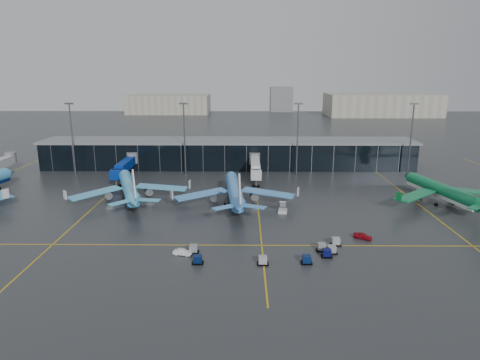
{
  "coord_description": "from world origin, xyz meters",
  "views": [
    {
      "loc": [
        6.21,
        -100.16,
        36.2
      ],
      "look_at": [
        5.0,
        18.0,
        6.0
      ],
      "focal_mm": 32.0,
      "sensor_mm": 36.0,
      "label": 1
    }
  ],
  "objects_px": {
    "airliner_aer_lingus": "(442,183)",
    "baggage_carts": "(285,253)",
    "airliner_klm_near": "(234,182)",
    "service_van_red": "(363,236)",
    "mobile_airstair": "(283,210)",
    "airliner_arkefly": "(128,180)",
    "service_van_white": "(182,252)"
  },
  "relations": [
    {
      "from": "mobile_airstair",
      "to": "service_van_red",
      "type": "height_order",
      "value": "mobile_airstair"
    },
    {
      "from": "airliner_klm_near",
      "to": "service_van_red",
      "type": "relative_size",
      "value": 9.81
    },
    {
      "from": "airliner_aer_lingus",
      "to": "service_van_red",
      "type": "height_order",
      "value": "airliner_aer_lingus"
    },
    {
      "from": "mobile_airstair",
      "to": "baggage_carts",
      "type": "bearing_deg",
      "value": -85.57
    },
    {
      "from": "airliner_klm_near",
      "to": "service_van_white",
      "type": "xyz_separation_m",
      "value": [
        -9.76,
        -34.54,
        -5.57
      ]
    },
    {
      "from": "service_van_white",
      "to": "service_van_red",
      "type": "bearing_deg",
      "value": -64.39
    },
    {
      "from": "mobile_airstair",
      "to": "service_van_white",
      "type": "xyz_separation_m",
      "value": [
        -22.7,
        -27.2,
        -0.15
      ]
    },
    {
      "from": "airliner_arkefly",
      "to": "service_van_red",
      "type": "relative_size",
      "value": 9.71
    },
    {
      "from": "service_van_red",
      "to": "airliner_aer_lingus",
      "type": "bearing_deg",
      "value": -13.29
    },
    {
      "from": "airliner_arkefly",
      "to": "airliner_klm_near",
      "type": "height_order",
      "value": "airliner_klm_near"
    },
    {
      "from": "baggage_carts",
      "to": "service_van_white",
      "type": "xyz_separation_m",
      "value": [
        -20.83,
        0.41,
        -0.14
      ]
    },
    {
      "from": "service_van_red",
      "to": "mobile_airstair",
      "type": "bearing_deg",
      "value": 75.61
    },
    {
      "from": "airliner_klm_near",
      "to": "airliner_aer_lingus",
      "type": "bearing_deg",
      "value": -4.05
    },
    {
      "from": "airliner_arkefly",
      "to": "service_van_white",
      "type": "height_order",
      "value": "airliner_arkefly"
    },
    {
      "from": "airliner_aer_lingus",
      "to": "mobile_airstair",
      "type": "height_order",
      "value": "airliner_aer_lingus"
    },
    {
      "from": "airliner_aer_lingus",
      "to": "service_van_red",
      "type": "xyz_separation_m",
      "value": [
        -28.91,
        -26.59,
        -5.33
      ]
    },
    {
      "from": "mobile_airstair",
      "to": "service_van_red",
      "type": "relative_size",
      "value": 0.85
    },
    {
      "from": "airliner_aer_lingus",
      "to": "baggage_carts",
      "type": "relative_size",
      "value": 1.22
    },
    {
      "from": "mobile_airstair",
      "to": "service_van_red",
      "type": "bearing_deg",
      "value": -40.18
    },
    {
      "from": "airliner_arkefly",
      "to": "mobile_airstair",
      "type": "xyz_separation_m",
      "value": [
        43.34,
        -10.6,
        -5.36
      ]
    },
    {
      "from": "service_van_white",
      "to": "baggage_carts",
      "type": "bearing_deg",
      "value": -78.49
    },
    {
      "from": "airliner_klm_near",
      "to": "baggage_carts",
      "type": "relative_size",
      "value": 1.25
    },
    {
      "from": "service_van_red",
      "to": "service_van_white",
      "type": "xyz_separation_m",
      "value": [
        -38.85,
        -8.95,
        -0.08
      ]
    },
    {
      "from": "airliner_aer_lingus",
      "to": "mobile_airstair",
      "type": "relative_size",
      "value": 11.26
    },
    {
      "from": "airliner_klm_near",
      "to": "mobile_airstair",
      "type": "bearing_deg",
      "value": -34.62
    },
    {
      "from": "airliner_aer_lingus",
      "to": "service_van_red",
      "type": "relative_size",
      "value": 9.55
    },
    {
      "from": "mobile_airstair",
      "to": "service_van_red",
      "type": "distance_m",
      "value": 24.37
    },
    {
      "from": "airliner_klm_near",
      "to": "service_van_red",
      "type": "xyz_separation_m",
      "value": [
        29.09,
        -25.59,
        -5.49
      ]
    },
    {
      "from": "airliner_aer_lingus",
      "to": "baggage_carts",
      "type": "bearing_deg",
      "value": -155.34
    },
    {
      "from": "mobile_airstair",
      "to": "airliner_aer_lingus",
      "type": "bearing_deg",
      "value": 18.8
    },
    {
      "from": "baggage_carts",
      "to": "service_van_red",
      "type": "bearing_deg",
      "value": 27.45
    },
    {
      "from": "airliner_aer_lingus",
      "to": "baggage_carts",
      "type": "xyz_separation_m",
      "value": [
        -46.93,
        -35.95,
        -5.27
      ]
    }
  ]
}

